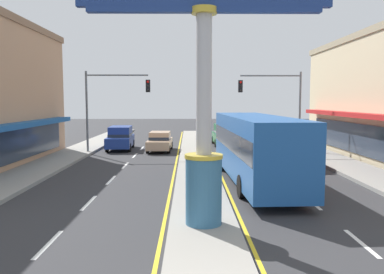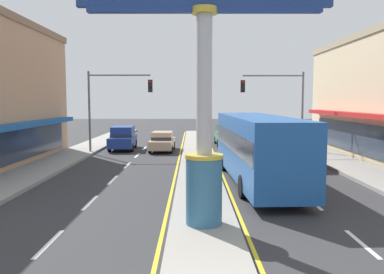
% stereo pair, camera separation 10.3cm
% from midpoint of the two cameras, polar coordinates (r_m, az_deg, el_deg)
% --- Properties ---
extents(median_strip, '(2.19, 52.00, 0.14)m').
position_cam_midpoint_polar(median_strip, '(24.10, 0.49, -4.04)').
color(median_strip, gray).
rests_on(median_strip, ground).
extents(sidewalk_left, '(2.74, 60.00, 0.18)m').
position_cam_midpoint_polar(sidewalk_left, '(23.75, -21.94, -4.52)').
color(sidewalk_left, gray).
rests_on(sidewalk_left, ground).
extents(sidewalk_right, '(2.74, 60.00, 0.18)m').
position_cam_midpoint_polar(sidewalk_right, '(24.07, 22.78, -4.42)').
color(sidewalk_right, gray).
rests_on(sidewalk_right, ground).
extents(lane_markings, '(8.93, 52.00, 0.01)m').
position_cam_midpoint_polar(lane_markings, '(22.77, 0.55, -4.75)').
color(lane_markings, silver).
rests_on(lane_markings, ground).
extents(district_sign, '(7.64, 1.19, 8.30)m').
position_cam_midpoint_polar(district_sign, '(11.95, 1.53, 8.92)').
color(district_sign, '#33668C').
rests_on(district_sign, median_strip).
extents(traffic_light_left_side, '(4.86, 0.46, 6.20)m').
position_cam_midpoint_polar(traffic_light_left_side, '(29.77, -12.04, 5.71)').
color(traffic_light_left_side, slate).
rests_on(traffic_light_left_side, ground).
extents(traffic_light_right_side, '(4.86, 0.46, 6.20)m').
position_cam_midpoint_polar(traffic_light_right_side, '(30.51, 12.33, 5.69)').
color(traffic_light_right_side, slate).
rests_on(traffic_light_right_side, ground).
extents(suv_near_right_lane, '(2.14, 4.69, 1.90)m').
position_cam_midpoint_polar(suv_near_right_lane, '(32.35, -10.55, -0.09)').
color(suv_near_right_lane, navy).
rests_on(suv_near_right_lane, ground).
extents(suv_far_right_lane, '(2.06, 4.65, 1.90)m').
position_cam_midpoint_polar(suv_far_right_lane, '(34.96, 4.68, 0.39)').
color(suv_far_right_lane, '#14562D').
rests_on(suv_far_right_lane, ground).
extents(sedan_near_left_lane, '(1.87, 4.32, 1.53)m').
position_cam_midpoint_polar(sedan_near_left_lane, '(24.54, 14.78, -2.35)').
color(sedan_near_left_lane, maroon).
rests_on(sedan_near_left_lane, ground).
extents(sedan_mid_left_lane, '(1.91, 4.34, 1.53)m').
position_cam_midpoint_polar(sedan_mid_left_lane, '(31.00, -4.83, -0.61)').
color(sedan_mid_left_lane, tan).
rests_on(sedan_mid_left_lane, ground).
extents(bus_far_left_oncoming, '(2.99, 11.30, 3.26)m').
position_cam_midpoint_polar(bus_far_left_oncoming, '(19.06, 9.05, -1.14)').
color(bus_far_left_oncoming, '#1E5199').
rests_on(bus_far_left_oncoming, ground).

